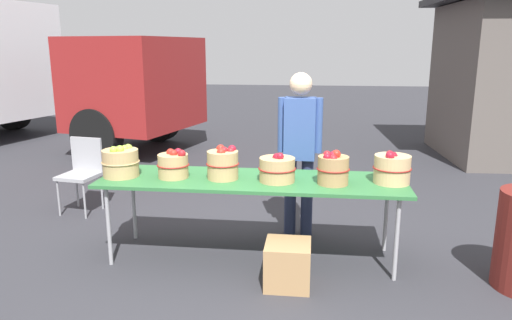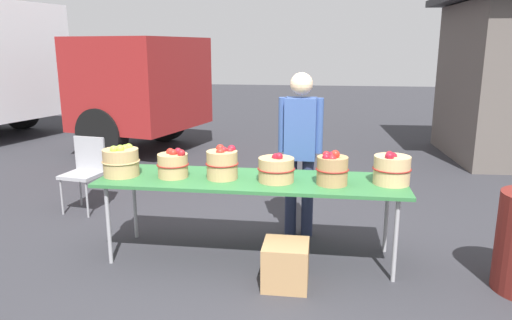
% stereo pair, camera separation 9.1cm
% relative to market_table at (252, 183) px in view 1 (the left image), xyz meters
% --- Properties ---
extents(ground_plane, '(40.00, 40.00, 0.00)m').
position_rel_market_table_xyz_m(ground_plane, '(0.00, 0.00, -0.71)').
color(ground_plane, '#2D2D33').
extents(market_table, '(2.70, 0.76, 0.75)m').
position_rel_market_table_xyz_m(market_table, '(0.00, 0.00, 0.00)').
color(market_table, '#2D6B38').
rests_on(market_table, ground).
extents(apple_basket_green_0, '(0.34, 0.34, 0.29)m').
position_rel_market_table_xyz_m(apple_basket_green_0, '(-1.18, -0.06, 0.17)').
color(apple_basket_green_0, tan).
rests_on(apple_basket_green_0, market_table).
extents(apple_basket_red_0, '(0.29, 0.29, 0.26)m').
position_rel_market_table_xyz_m(apple_basket_red_0, '(-0.70, -0.04, 0.16)').
color(apple_basket_red_0, tan).
rests_on(apple_basket_red_0, market_table).
extents(apple_basket_red_1, '(0.29, 0.29, 0.29)m').
position_rel_market_table_xyz_m(apple_basket_red_1, '(-0.25, -0.02, 0.17)').
color(apple_basket_red_1, tan).
rests_on(apple_basket_red_1, market_table).
extents(apple_basket_red_2, '(0.33, 0.33, 0.26)m').
position_rel_market_table_xyz_m(apple_basket_red_2, '(0.23, -0.05, 0.15)').
color(apple_basket_red_2, tan).
rests_on(apple_basket_red_2, market_table).
extents(apple_basket_red_3, '(0.28, 0.28, 0.30)m').
position_rel_market_table_xyz_m(apple_basket_red_3, '(0.70, -0.08, 0.17)').
color(apple_basket_red_3, '#A87F51').
rests_on(apple_basket_red_3, market_table).
extents(apple_basket_red_4, '(0.33, 0.33, 0.29)m').
position_rel_market_table_xyz_m(apple_basket_red_4, '(1.21, 0.01, 0.17)').
color(apple_basket_red_4, tan).
rests_on(apple_basket_red_4, market_table).
extents(vendor_adult, '(0.44, 0.23, 1.65)m').
position_rel_market_table_xyz_m(vendor_adult, '(0.40, 0.59, 0.26)').
color(vendor_adult, '#262D4C').
rests_on(vendor_adult, ground).
extents(folding_chair, '(0.46, 0.46, 0.86)m').
position_rel_market_table_xyz_m(folding_chair, '(-2.13, 1.04, -0.21)').
color(folding_chair, '#99999E').
rests_on(folding_chair, ground).
extents(produce_crate, '(0.36, 0.36, 0.36)m').
position_rel_market_table_xyz_m(produce_crate, '(0.35, -0.49, -0.53)').
color(produce_crate, '#A87F51').
rests_on(produce_crate, ground).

